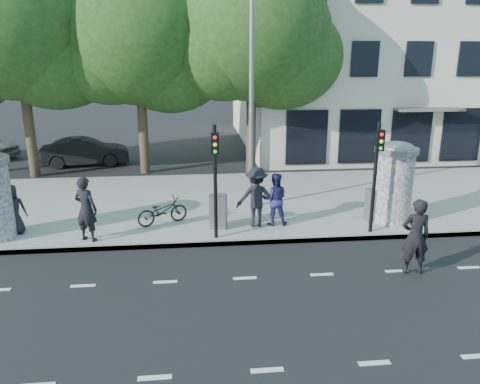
{
  "coord_description": "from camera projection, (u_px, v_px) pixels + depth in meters",
  "views": [
    {
      "loc": [
        -1.21,
        -9.25,
        5.49
      ],
      "look_at": [
        0.09,
        3.5,
        1.66
      ],
      "focal_mm": 35.0,
      "sensor_mm": 36.0,
      "label": 1
    }
  ],
  "objects": [
    {
      "name": "ground",
      "position": [
        252.0,
        307.0,
        10.51
      ],
      "size": [
        120.0,
        120.0,
        0.0
      ],
      "primitive_type": "plane",
      "color": "black",
      "rests_on": "ground"
    },
    {
      "name": "sidewalk",
      "position": [
        227.0,
        202.0,
        17.64
      ],
      "size": [
        40.0,
        8.0,
        0.15
      ],
      "primitive_type": "cube",
      "color": "gray",
      "rests_on": "ground"
    },
    {
      "name": "curb",
      "position": [
        237.0,
        243.0,
        13.87
      ],
      "size": [
        40.0,
        0.1,
        0.16
      ],
      "primitive_type": "cube",
      "color": "slate",
      "rests_on": "ground"
    },
    {
      "name": "lane_dash_near",
      "position": [
        267.0,
        370.0,
        8.41
      ],
      "size": [
        32.0,
        0.12,
        0.01
      ],
      "primitive_type": "cube",
      "color": "silver",
      "rests_on": "ground"
    },
    {
      "name": "lane_dash_far",
      "position": [
        245.0,
        278.0,
        11.85
      ],
      "size": [
        32.0,
        0.12,
        0.01
      ],
      "primitive_type": "cube",
      "color": "silver",
      "rests_on": "ground"
    },
    {
      "name": "ad_column_right",
      "position": [
        394.0,
        180.0,
        15.06
      ],
      "size": [
        1.36,
        1.36,
        2.65
      ],
      "color": "beige",
      "rests_on": "sidewalk"
    },
    {
      "name": "traffic_pole_near",
      "position": [
        215.0,
        171.0,
        13.43
      ],
      "size": [
        0.22,
        0.31,
        3.4
      ],
      "color": "black",
      "rests_on": "sidewalk"
    },
    {
      "name": "traffic_pole_far",
      "position": [
        376.0,
        167.0,
        13.9
      ],
      "size": [
        0.22,
        0.31,
        3.4
      ],
      "color": "black",
      "rests_on": "sidewalk"
    },
    {
      "name": "street_lamp",
      "position": [
        252.0,
        74.0,
        15.54
      ],
      "size": [
        0.25,
        0.93,
        8.0
      ],
      "color": "slate",
      "rests_on": "sidewalk"
    },
    {
      "name": "tree_mid_left",
      "position": [
        16.0,
        28.0,
        19.74
      ],
      "size": [
        7.2,
        7.2,
        9.57
      ],
      "color": "#38281C",
      "rests_on": "ground"
    },
    {
      "name": "tree_near_left",
      "position": [
        138.0,
        39.0,
        20.54
      ],
      "size": [
        6.8,
        6.8,
        8.97
      ],
      "color": "#38281C",
      "rests_on": "ground"
    },
    {
      "name": "tree_center",
      "position": [
        252.0,
        33.0,
        20.57
      ],
      "size": [
        7.0,
        7.0,
        9.3
      ],
      "color": "#38281C",
      "rests_on": "ground"
    },
    {
      "name": "building",
      "position": [
        404.0,
        44.0,
        29.01
      ],
      "size": [
        20.3,
        15.85,
        12.0
      ],
      "color": "beige",
      "rests_on": "ground"
    },
    {
      "name": "ped_a",
      "position": [
        13.0,
        210.0,
        14.16
      ],
      "size": [
        0.83,
        0.61,
        1.55
      ],
      "primitive_type": "imported",
      "rotation": [
        0.0,
        0.0,
        3.31
      ],
      "color": "black",
      "rests_on": "sidewalk"
    },
    {
      "name": "ped_b",
      "position": [
        86.0,
        209.0,
        13.59
      ],
      "size": [
        0.84,
        0.72,
        1.95
      ],
      "primitive_type": "imported",
      "rotation": [
        0.0,
        0.0,
        2.71
      ],
      "color": "black",
      "rests_on": "sidewalk"
    },
    {
      "name": "ped_c",
      "position": [
        275.0,
        199.0,
        14.91
      ],
      "size": [
        0.89,
        0.73,
        1.7
      ],
      "primitive_type": "imported",
      "rotation": [
        0.0,
        0.0,
        3.03
      ],
      "color": "navy",
      "rests_on": "sidewalk"
    },
    {
      "name": "ped_d",
      "position": [
        256.0,
        197.0,
        14.74
      ],
      "size": [
        1.26,
        0.73,
        1.93
      ],
      "primitive_type": "imported",
      "rotation": [
        0.0,
        0.0,
        3.13
      ],
      "color": "black",
      "rests_on": "sidewalk"
    },
    {
      "name": "man_road",
      "position": [
        415.0,
        237.0,
        11.88
      ],
      "size": [
        0.77,
        0.54,
        2.01
      ],
      "primitive_type": "imported",
      "rotation": [
        0.0,
        0.0,
        3.05
      ],
      "color": "black",
      "rests_on": "ground"
    },
    {
      "name": "bicycle",
      "position": [
        162.0,
        211.0,
        15.06
      ],
      "size": [
        1.22,
        1.77,
        0.88
      ],
      "primitive_type": "imported",
      "rotation": [
        0.0,
        0.0,
        1.99
      ],
      "color": "black",
      "rests_on": "sidewalk"
    },
    {
      "name": "cabinet_left",
      "position": [
        218.0,
        211.0,
        14.7
      ],
      "size": [
        0.59,
        0.48,
        1.09
      ],
      "primitive_type": "cube",
      "rotation": [
        0.0,
        0.0,
        -0.22
      ],
      "color": "slate",
      "rests_on": "sidewalk"
    },
    {
      "name": "cabinet_right",
      "position": [
        374.0,
        205.0,
        15.3
      ],
      "size": [
        0.58,
        0.46,
        1.1
      ],
      "primitive_type": "cube",
      "rotation": [
        0.0,
        0.0,
        0.16
      ],
      "color": "slate",
      "rests_on": "sidewalk"
    },
    {
      "name": "car_mid",
      "position": [
        85.0,
        152.0,
        23.54
      ],
      "size": [
        2.09,
        4.41,
        1.4
      ],
      "primitive_type": "imported",
      "rotation": [
        0.0,
        0.0,
        1.72
      ],
      "color": "black",
      "rests_on": "ground"
    }
  ]
}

